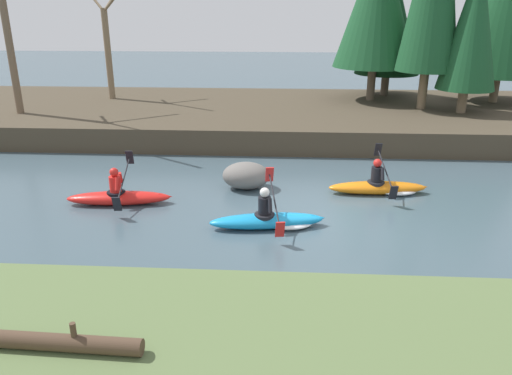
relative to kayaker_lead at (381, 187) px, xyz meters
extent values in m
plane|color=#425660|center=(-1.57, -1.92, -0.20)|extent=(90.00, 90.00, 0.00)
cube|color=#473D2D|center=(-1.57, 7.96, 0.25)|extent=(44.00, 9.18, 0.89)
cylinder|color=brown|center=(1.09, 9.62, 1.43)|extent=(0.36, 0.36, 1.47)
cylinder|color=brown|center=(1.95, 10.92, 1.19)|extent=(0.36, 0.36, 1.01)
cone|color=#0F3319|center=(1.95, 10.92, 4.05)|extent=(2.97, 2.97, 4.70)
cylinder|color=#7A664C|center=(2.89, 7.72, 1.46)|extent=(0.36, 0.36, 1.54)
cylinder|color=#7A664C|center=(4.29, 7.03, 1.15)|extent=(0.36, 0.36, 0.93)
cone|color=#194C28|center=(4.29, 7.03, 4.11)|extent=(2.23, 2.23, 4.99)
cylinder|color=#7A664C|center=(6.47, 9.48, 1.28)|extent=(0.36, 0.36, 1.17)
cylinder|color=brown|center=(-13.25, 5.84, 3.49)|extent=(0.28, 0.28, 5.59)
cylinder|color=#7A664C|center=(-10.67, 9.26, 2.65)|extent=(0.28, 0.28, 3.92)
ellipsoid|color=orange|center=(-0.12, -0.01, -0.03)|extent=(2.73, 0.78, 0.34)
cone|color=orange|center=(1.12, 0.08, -0.01)|extent=(0.36, 0.22, 0.20)
cylinder|color=black|center=(-0.17, -0.01, 0.12)|extent=(0.51, 0.51, 0.08)
cylinder|color=black|center=(-0.17, -0.01, 0.37)|extent=(0.32, 0.32, 0.42)
sphere|color=red|center=(-0.17, -0.01, 0.69)|extent=(0.24, 0.24, 0.23)
cylinder|color=black|center=(-0.08, 0.23, 0.45)|extent=(0.10, 0.23, 0.35)
cylinder|color=black|center=(-0.05, -0.24, 0.45)|extent=(0.10, 0.23, 0.35)
cylinder|color=black|center=(0.06, 0.00, 0.49)|extent=(0.16, 1.91, 0.65)
cube|color=black|center=(0.00, 0.95, 0.80)|extent=(0.21, 0.17, 0.41)
cube|color=black|center=(0.13, -0.94, 0.18)|extent=(0.21, 0.17, 0.41)
ellipsoid|color=white|center=(0.43, 0.03, -0.11)|extent=(1.14, 0.77, 0.18)
ellipsoid|color=#1993D6|center=(-3.10, -2.45, -0.03)|extent=(2.76, 1.02, 0.34)
cone|color=#1993D6|center=(-1.88, -2.26, -0.01)|extent=(0.38, 0.25, 0.20)
cylinder|color=black|center=(-3.15, -2.46, 0.12)|extent=(0.55, 0.55, 0.08)
cylinder|color=black|center=(-3.15, -2.46, 0.37)|extent=(0.34, 0.34, 0.42)
sphere|color=white|center=(-3.15, -2.46, 0.69)|extent=(0.26, 0.26, 0.23)
cylinder|color=black|center=(-3.09, -2.21, 0.45)|extent=(0.12, 0.24, 0.35)
cylinder|color=black|center=(-3.02, -2.68, 0.45)|extent=(0.12, 0.24, 0.35)
cylinder|color=black|center=(-2.93, -2.42, 0.49)|extent=(0.34, 1.90, 0.65)
cube|color=red|center=(-3.08, -1.49, 0.80)|extent=(0.22, 0.19, 0.41)
cube|color=red|center=(-2.78, -3.36, 0.18)|extent=(0.22, 0.19, 0.41)
ellipsoid|color=white|center=(-2.56, -2.37, -0.11)|extent=(1.20, 0.86, 0.18)
ellipsoid|color=red|center=(-7.07, -1.22, -0.03)|extent=(2.75, 0.88, 0.34)
cone|color=red|center=(-5.83, -1.09, -0.01)|extent=(0.37, 0.24, 0.20)
cylinder|color=black|center=(-7.12, -1.22, 0.12)|extent=(0.53, 0.53, 0.08)
cylinder|color=red|center=(-7.12, -1.22, 0.37)|extent=(0.33, 0.33, 0.42)
sphere|color=red|center=(-7.12, -1.22, 0.69)|extent=(0.25, 0.25, 0.23)
cylinder|color=red|center=(-7.04, -0.97, 0.45)|extent=(0.11, 0.23, 0.35)
cylinder|color=red|center=(-6.99, -1.45, 0.45)|extent=(0.11, 0.23, 0.35)
cylinder|color=black|center=(-6.89, -1.20, 0.49)|extent=(0.24, 1.91, 0.65)
cube|color=black|center=(-6.99, -0.25, 0.80)|extent=(0.22, 0.18, 0.41)
cube|color=black|center=(-6.79, -2.14, 0.18)|extent=(0.22, 0.18, 0.41)
ellipsoid|color=slate|center=(-3.80, 0.20, 0.18)|extent=(1.35, 1.05, 0.76)
cylinder|color=#4C3828|center=(-5.65, -7.84, 0.53)|extent=(2.25, 0.32, 0.24)
cylinder|color=#4C3828|center=(-5.45, -7.85, 0.75)|extent=(0.08, 0.08, 0.20)
camera|label=1|loc=(-2.71, -13.21, 4.79)|focal=35.00mm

